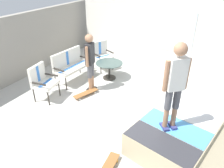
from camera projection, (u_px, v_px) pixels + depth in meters
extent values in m
cube|color=beige|center=(121.00, 118.00, 5.56)|extent=(12.00, 12.00, 0.10)
cube|color=gray|center=(6.00, 52.00, 6.70)|extent=(9.00, 0.20, 2.08)
cube|color=white|center=(155.00, 27.00, 8.01)|extent=(0.20, 6.00, 2.77)
cube|color=silver|center=(178.00, 32.00, 7.57)|extent=(0.03, 1.10, 1.40)
cube|color=tan|center=(174.00, 137.00, 4.47)|extent=(1.99, 1.72, 0.54)
cube|color=#333338|center=(161.00, 142.00, 3.95)|extent=(0.83, 1.43, 0.01)
cube|color=#4C99D8|center=(176.00, 127.00, 4.33)|extent=(0.83, 1.43, 0.01)
cube|color=silver|center=(188.00, 114.00, 4.72)|extent=(0.83, 1.43, 0.01)
cylinder|color=#B2B2B7|center=(147.00, 115.00, 4.73)|extent=(1.63, 0.40, 0.05)
cylinder|color=#2D2823|center=(66.00, 84.00, 6.60)|extent=(0.04, 0.04, 0.44)
cylinder|color=#2D2823|center=(90.00, 70.00, 7.45)|extent=(0.04, 0.04, 0.44)
cylinder|color=#2D2823|center=(55.00, 80.00, 6.83)|extent=(0.04, 0.04, 0.44)
cylinder|color=#2D2823|center=(80.00, 67.00, 7.68)|extent=(0.04, 0.04, 0.44)
cube|color=silver|center=(73.00, 68.00, 7.02)|extent=(1.30, 0.66, 0.08)
cube|color=#3872C6|center=(73.00, 66.00, 7.00)|extent=(1.21, 0.21, 0.00)
cube|color=silver|center=(67.00, 58.00, 6.99)|extent=(1.25, 0.20, 0.50)
cube|color=#3872C6|center=(67.00, 58.00, 6.99)|extent=(0.11, 0.09, 0.46)
cube|color=#2D2823|center=(59.00, 70.00, 6.50)|extent=(0.08, 0.47, 0.04)
cube|color=#2D2823|center=(84.00, 57.00, 7.38)|extent=(0.08, 0.47, 0.04)
cylinder|color=#2D2823|center=(101.00, 68.00, 7.64)|extent=(0.04, 0.04, 0.44)
cylinder|color=#2D2823|center=(113.00, 64.00, 7.92)|extent=(0.04, 0.04, 0.44)
cylinder|color=#2D2823|center=(94.00, 64.00, 7.97)|extent=(0.04, 0.04, 0.44)
cylinder|color=#2D2823|center=(106.00, 60.00, 8.25)|extent=(0.04, 0.04, 0.44)
cube|color=silver|center=(103.00, 57.00, 7.82)|extent=(0.79, 0.76, 0.08)
cube|color=#3872C6|center=(103.00, 56.00, 7.80)|extent=(0.57, 0.33, 0.00)
cube|color=silver|center=(99.00, 48.00, 7.84)|extent=(0.60, 0.33, 0.50)
cube|color=#3872C6|center=(99.00, 48.00, 7.84)|extent=(0.13, 0.12, 0.46)
cube|color=#2D2823|center=(96.00, 55.00, 7.59)|extent=(0.23, 0.44, 0.04)
cube|color=#2D2823|center=(110.00, 51.00, 7.90)|extent=(0.23, 0.44, 0.04)
cylinder|color=#2D2823|center=(48.00, 98.00, 5.87)|extent=(0.04, 0.04, 0.44)
cylinder|color=#2D2823|center=(59.00, 89.00, 6.31)|extent=(0.04, 0.04, 0.44)
cylinder|color=#2D2823|center=(34.00, 95.00, 6.01)|extent=(0.04, 0.04, 0.44)
cylinder|color=#2D2823|center=(46.00, 86.00, 6.45)|extent=(0.04, 0.04, 0.44)
cube|color=silver|center=(46.00, 84.00, 6.04)|extent=(0.69, 0.63, 0.08)
cube|color=#3872C6|center=(45.00, 83.00, 6.02)|extent=(0.59, 0.18, 0.00)
cube|color=silver|center=(37.00, 74.00, 5.97)|extent=(0.63, 0.17, 0.50)
cube|color=#3872C6|center=(37.00, 74.00, 5.97)|extent=(0.11, 0.10, 0.46)
cube|color=#2D2823|center=(38.00, 84.00, 5.72)|extent=(0.11, 0.47, 0.04)
cube|color=#2D2823|center=(51.00, 75.00, 6.20)|extent=(0.11, 0.47, 0.04)
cylinder|color=#2D2823|center=(109.00, 71.00, 7.29)|extent=(0.06, 0.06, 0.55)
cylinder|color=#2D2823|center=(109.00, 78.00, 7.41)|extent=(0.44, 0.44, 0.03)
cylinder|color=#425651|center=(109.00, 63.00, 7.15)|extent=(0.90, 0.90, 0.02)
cube|color=black|center=(91.00, 90.00, 6.64)|extent=(0.15, 0.26, 0.05)
cylinder|color=#9E7051|center=(90.00, 84.00, 6.53)|extent=(0.10, 0.10, 0.41)
cylinder|color=#4C4C51|center=(89.00, 71.00, 6.33)|extent=(0.13, 0.13, 0.41)
cube|color=black|center=(93.00, 88.00, 6.78)|extent=(0.15, 0.26, 0.05)
cylinder|color=#9E7051|center=(92.00, 81.00, 6.67)|extent=(0.10, 0.10, 0.41)
cylinder|color=#4C4C51|center=(92.00, 69.00, 6.47)|extent=(0.13, 0.13, 0.41)
cube|color=#262628|center=(90.00, 54.00, 6.16)|extent=(0.35, 0.23, 0.61)
sphere|color=#9E7051|center=(89.00, 38.00, 5.94)|extent=(0.23, 0.23, 0.23)
cylinder|color=#9E7051|center=(87.00, 57.00, 6.00)|extent=(0.08, 0.08, 0.58)
cylinder|color=#9E7051|center=(93.00, 52.00, 6.33)|extent=(0.08, 0.08, 0.58)
cube|color=navy|center=(172.00, 125.00, 4.31)|extent=(0.25, 0.24, 0.05)
cylinder|color=#9E7051|center=(174.00, 116.00, 4.20)|extent=(0.10, 0.10, 0.41)
cylinder|color=#4C4C51|center=(177.00, 98.00, 4.00)|extent=(0.13, 0.13, 0.41)
cube|color=navy|center=(164.00, 127.00, 4.28)|extent=(0.25, 0.24, 0.05)
cylinder|color=#9E7051|center=(166.00, 117.00, 4.17)|extent=(0.10, 0.10, 0.41)
cylinder|color=#4C4C51|center=(168.00, 99.00, 3.97)|extent=(0.13, 0.13, 0.41)
cube|color=silver|center=(177.00, 74.00, 3.74)|extent=(0.35, 0.36, 0.61)
sphere|color=#9E7051|center=(181.00, 49.00, 3.52)|extent=(0.23, 0.23, 0.23)
cylinder|color=#9E7051|center=(187.00, 74.00, 3.79)|extent=(0.08, 0.08, 0.58)
cylinder|color=#9E7051|center=(166.00, 76.00, 3.71)|extent=(0.08, 0.08, 0.58)
cube|color=brown|center=(86.00, 93.00, 6.36)|extent=(0.82, 0.46, 0.02)
cylinder|color=silver|center=(95.00, 93.00, 6.51)|extent=(0.06, 0.05, 0.06)
cylinder|color=silver|center=(92.00, 91.00, 6.61)|extent=(0.06, 0.05, 0.06)
cylinder|color=silver|center=(80.00, 99.00, 6.18)|extent=(0.06, 0.05, 0.06)
cylinder|color=silver|center=(77.00, 97.00, 6.28)|extent=(0.06, 0.05, 0.06)
cube|color=brown|center=(107.00, 168.00, 3.99)|extent=(0.82, 0.27, 0.02)
cylinder|color=gold|center=(117.00, 161.00, 4.22)|extent=(0.06, 0.04, 0.06)
cylinder|color=gold|center=(109.00, 159.00, 4.28)|extent=(0.06, 0.04, 0.06)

